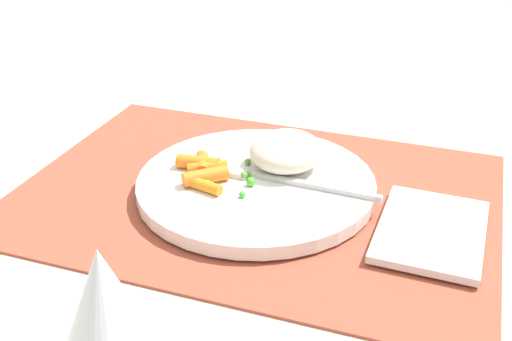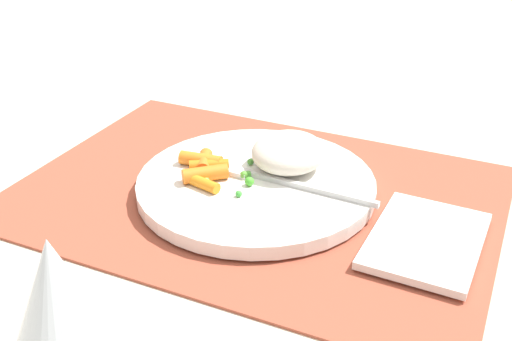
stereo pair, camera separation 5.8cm
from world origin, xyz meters
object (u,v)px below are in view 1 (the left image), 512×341
at_px(plate, 256,185).
at_px(fork, 274,180).
at_px(wine_glass, 107,318).
at_px(napkin, 431,231).
at_px(carrot_portion, 203,171).
at_px(rice_mound, 286,151).

distance_m(plate, fork, 0.02).
xyz_separation_m(wine_glass, napkin, (-0.16, -0.31, -0.10)).
bearing_deg(fork, carrot_portion, 10.69).
height_order(carrot_portion, fork, carrot_portion).
bearing_deg(napkin, plate, -7.16).
xyz_separation_m(rice_mound, carrot_portion, (0.08, 0.05, -0.01)).
bearing_deg(fork, wine_glass, 90.57).
distance_m(fork, wine_glass, 0.34).
distance_m(carrot_portion, napkin, 0.25).
relative_size(plate, fork, 1.35).
height_order(rice_mound, fork, rice_mound).
bearing_deg(rice_mound, fork, 88.33).
height_order(fork, wine_glass, wine_glass).
relative_size(rice_mound, wine_glass, 0.57).
bearing_deg(rice_mound, plate, 60.21).
xyz_separation_m(fork, wine_glass, (-0.00, 0.33, 0.08)).
height_order(fork, napkin, fork).
bearing_deg(carrot_portion, rice_mound, -145.42).
bearing_deg(wine_glass, carrot_portion, -75.68).
bearing_deg(wine_glass, rice_mound, -89.67).
bearing_deg(carrot_portion, napkin, 178.04).
relative_size(wine_glass, napkin, 1.10).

